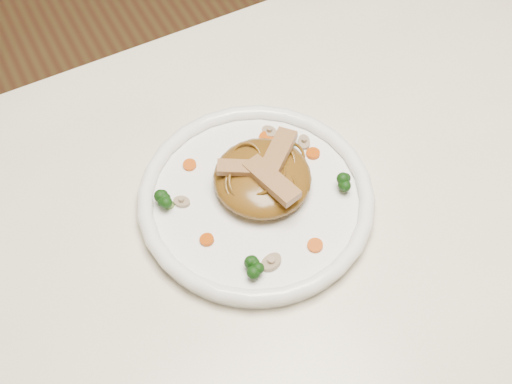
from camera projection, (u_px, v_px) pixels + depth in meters
name	position (u px, v px, depth m)	size (l,w,h in m)	color
table	(326.00, 257.00, 0.94)	(1.20, 0.80, 0.75)	white
plate	(256.00, 202.00, 0.86)	(0.29, 0.29, 0.02)	white
noodle_mound	(262.00, 178.00, 0.85)	(0.12, 0.12, 0.04)	brown
chicken_a	(277.00, 154.00, 0.84)	(0.08, 0.02, 0.01)	#AC8551
chicken_b	(242.00, 168.00, 0.83)	(0.06, 0.02, 0.01)	#AC8551
chicken_c	(272.00, 180.00, 0.82)	(0.08, 0.03, 0.01)	#AC8551
broccoli_0	(288.00, 138.00, 0.89)	(0.03, 0.03, 0.03)	#0D370B
broccoli_1	(168.00, 199.00, 0.84)	(0.03, 0.03, 0.03)	#0D370B
broccoli_2	(253.00, 267.00, 0.79)	(0.02, 0.02, 0.03)	#0D370B
broccoli_3	(346.00, 181.00, 0.85)	(0.03, 0.03, 0.03)	#0D370B
carrot_0	(267.00, 138.00, 0.91)	(0.02, 0.02, 0.01)	#C14307
carrot_1	(207.00, 240.00, 0.82)	(0.02, 0.02, 0.01)	#C14307
carrot_2	(313.00, 153.00, 0.89)	(0.02, 0.02, 0.01)	#C14307
carrot_3	(190.00, 165.00, 0.88)	(0.02, 0.02, 0.01)	#C14307
carrot_4	(315.00, 245.00, 0.81)	(0.02, 0.02, 0.01)	#C14307
mushroom_0	(271.00, 262.00, 0.80)	(0.03, 0.03, 0.01)	tan
mushroom_1	(304.00, 142.00, 0.90)	(0.02, 0.02, 0.01)	tan
mushroom_2	(182.00, 202.00, 0.85)	(0.02, 0.02, 0.01)	tan
mushroom_3	(270.00, 132.00, 0.91)	(0.02, 0.02, 0.01)	tan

